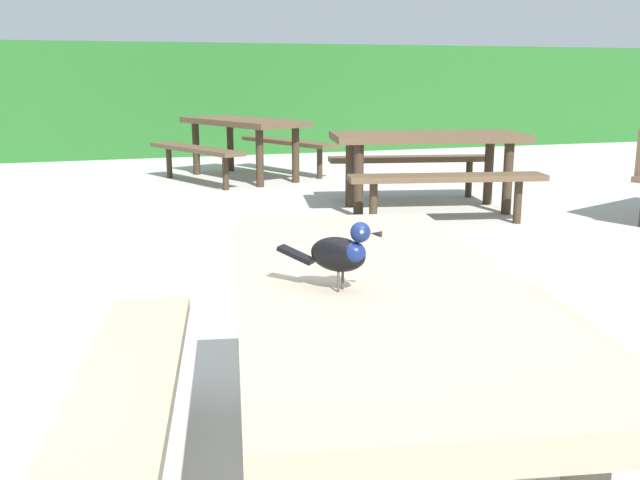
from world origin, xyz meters
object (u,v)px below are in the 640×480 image
(bird_grackle, at_px, (342,252))
(picnic_table_mid_left, at_px, (428,153))
(picnic_table_far_centre, at_px, (243,134))
(picnic_table_foreground, at_px, (375,341))

(bird_grackle, height_order, picnic_table_mid_left, bird_grackle)
(picnic_table_mid_left, xyz_separation_m, picnic_table_far_centre, (-1.21, 2.67, 0.00))
(picnic_table_foreground, relative_size, bird_grackle, 8.78)
(picnic_table_foreground, bearing_deg, picnic_table_far_centre, 81.03)
(picnic_table_mid_left, bearing_deg, picnic_table_foreground, -117.77)
(picnic_table_foreground, height_order, bird_grackle, bird_grackle)
(picnic_table_far_centre, bearing_deg, picnic_table_foreground, -98.97)
(bird_grackle, xyz_separation_m, picnic_table_mid_left, (2.47, 4.52, -0.29))
(picnic_table_foreground, height_order, picnic_table_far_centre, same)
(picnic_table_foreground, xyz_separation_m, bird_grackle, (-0.13, -0.08, 0.29))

